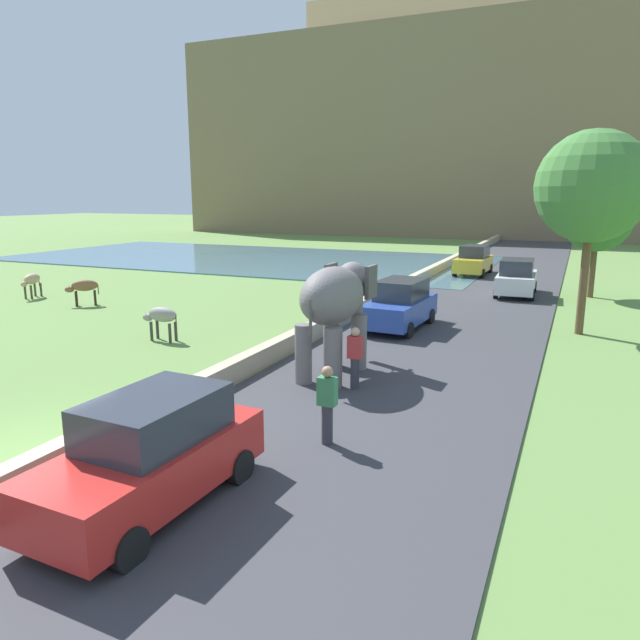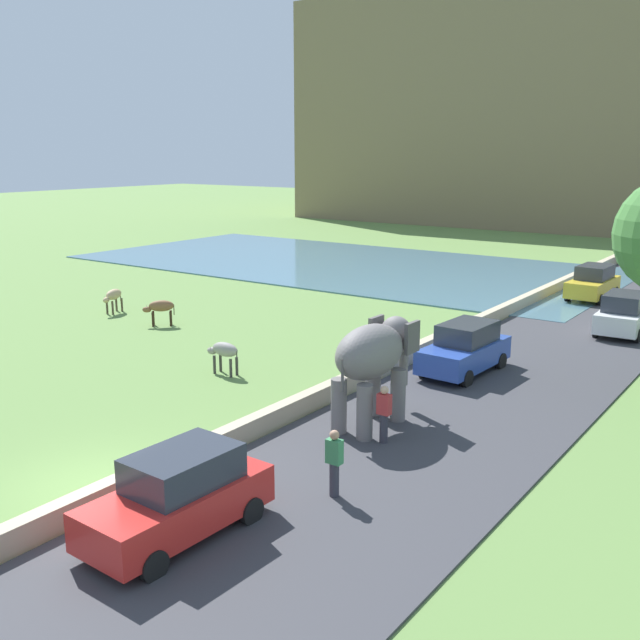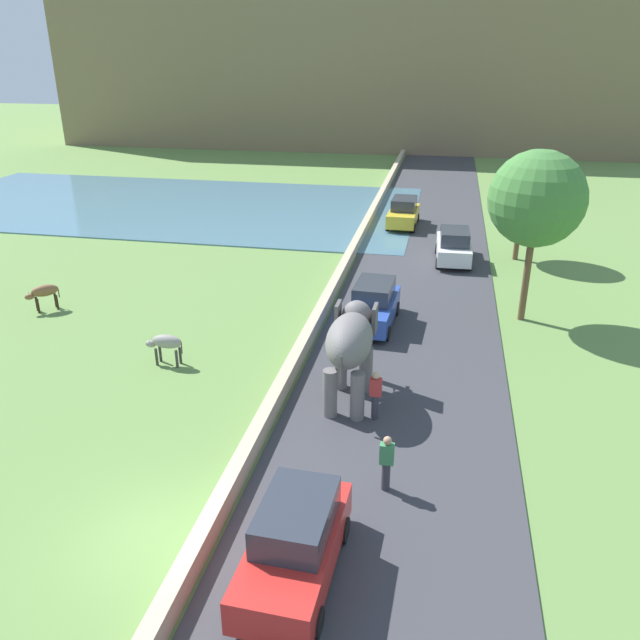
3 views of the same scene
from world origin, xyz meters
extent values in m
plane|color=#608442|center=(0.00, 0.00, 0.00)|extent=(220.00, 220.00, 0.00)
cube|color=#38383D|center=(5.00, 20.00, 0.03)|extent=(7.00, 120.00, 0.06)
cube|color=tan|center=(1.20, 18.00, 0.29)|extent=(0.40, 110.00, 0.59)
cube|color=slate|center=(-14.00, 31.54, 0.04)|extent=(36.00, 18.00, 0.08)
cube|color=#7F6B4C|center=(-6.00, 71.82, 11.62)|extent=(64.00, 28.00, 23.24)
cube|color=tan|center=(-6.00, 71.82, 26.24)|extent=(39.85, 8.00, 6.00)
cylinder|color=tan|center=(-22.93, 71.82, 26.00)|extent=(4.09, 4.09, 5.52)
cylinder|color=tan|center=(-11.64, 71.82, 27.23)|extent=(3.39, 3.39, 7.98)
cylinder|color=tan|center=(-0.36, 71.82, 26.62)|extent=(3.23, 3.23, 6.77)
ellipsoid|color=slate|center=(3.42, 6.79, 2.24)|extent=(1.44, 2.72, 1.50)
cylinder|color=slate|center=(3.02, 7.67, 0.80)|extent=(0.44, 0.44, 1.60)
cylinder|color=slate|center=(3.86, 7.66, 0.80)|extent=(0.44, 0.44, 1.60)
cylinder|color=slate|center=(2.99, 5.91, 0.80)|extent=(0.44, 0.44, 1.60)
cylinder|color=slate|center=(3.83, 5.90, 0.80)|extent=(0.44, 0.44, 1.60)
ellipsoid|color=slate|center=(3.45, 8.20, 2.42)|extent=(1.01, 0.91, 1.10)
cube|color=#504C4C|center=(2.84, 8.08, 2.46)|extent=(0.13, 0.70, 0.90)
cube|color=#504C4C|center=(4.04, 8.06, 2.46)|extent=(0.13, 0.70, 0.90)
cylinder|color=slate|center=(3.45, 8.68, 1.54)|extent=(0.28, 0.28, 1.50)
cone|color=silver|center=(3.23, 8.61, 1.99)|extent=(0.13, 0.56, 0.17)
cone|color=silver|center=(3.67, 8.60, 1.99)|extent=(0.13, 0.56, 0.17)
cylinder|color=#504C4C|center=(3.41, 5.46, 1.89)|extent=(0.08, 0.08, 0.90)
cylinder|color=#33333D|center=(4.36, 6.02, 0.42)|extent=(0.22, 0.22, 0.85)
cube|color=#B73333|center=(4.36, 6.02, 1.13)|extent=(0.36, 0.22, 0.56)
sphere|color=tan|center=(4.36, 6.02, 1.52)|extent=(0.22, 0.22, 0.22)
cylinder|color=#33333D|center=(5.03, 2.70, 0.42)|extent=(0.22, 0.22, 0.85)
cube|color=#388451|center=(5.03, 2.70, 1.13)|extent=(0.36, 0.22, 0.56)
sphere|color=tan|center=(5.03, 2.70, 1.52)|extent=(0.22, 0.22, 0.22)
cube|color=red|center=(3.42, -0.54, 0.70)|extent=(1.85, 4.06, 0.80)
cube|color=#2D333D|center=(3.43, -0.34, 1.45)|extent=(1.53, 2.25, 0.70)
cylinder|color=black|center=(4.18, -1.87, 0.30)|extent=(0.20, 0.61, 0.60)
cylinder|color=black|center=(2.57, -1.81, 0.30)|extent=(0.20, 0.61, 0.60)
cylinder|color=black|center=(4.28, 0.73, 0.30)|extent=(0.20, 0.61, 0.60)
cylinder|color=black|center=(2.67, 0.79, 0.30)|extent=(0.20, 0.61, 0.60)
cube|color=gold|center=(3.42, 28.89, 0.70)|extent=(1.82, 4.05, 0.80)
cube|color=#2D333D|center=(3.43, 29.09, 1.45)|extent=(1.51, 2.24, 0.70)
cylinder|color=black|center=(4.19, 27.56, 0.30)|extent=(0.20, 0.61, 0.60)
cylinder|color=black|center=(2.58, 27.61, 0.30)|extent=(0.20, 0.61, 0.60)
cylinder|color=black|center=(4.27, 30.16, 0.30)|extent=(0.20, 0.61, 0.60)
cylinder|color=black|center=(2.66, 30.21, 0.30)|extent=(0.20, 0.61, 0.60)
cube|color=#2D4CA8|center=(3.42, 13.08, 0.70)|extent=(1.90, 4.08, 0.80)
cube|color=#2D333D|center=(3.43, 13.28, 1.45)|extent=(1.55, 2.27, 0.70)
cylinder|color=black|center=(4.17, 11.74, 0.30)|extent=(0.21, 0.61, 0.60)
cylinder|color=black|center=(2.55, 11.82, 0.30)|extent=(0.21, 0.61, 0.60)
cylinder|color=black|center=(4.30, 14.34, 0.30)|extent=(0.21, 0.61, 0.60)
cylinder|color=black|center=(2.68, 14.42, 0.30)|extent=(0.21, 0.61, 0.60)
cube|color=white|center=(6.58, 22.21, 0.70)|extent=(1.85, 4.06, 0.80)
cube|color=#2D333D|center=(6.58, 22.01, 1.45)|extent=(1.53, 2.25, 0.70)
cylinder|color=black|center=(5.72, 23.48, 0.30)|extent=(0.20, 0.61, 0.60)
cylinder|color=black|center=(7.33, 23.54, 0.30)|extent=(0.20, 0.61, 0.60)
cylinder|color=black|center=(5.82, 20.88, 0.30)|extent=(0.20, 0.61, 0.60)
cylinder|color=black|center=(7.43, 20.94, 0.30)|extent=(0.20, 0.61, 0.60)
ellipsoid|color=brown|center=(-10.55, 11.97, 0.90)|extent=(1.10, 1.08, 0.50)
cylinder|color=#302014|center=(-10.72, 11.59, 0.33)|extent=(0.10, 0.10, 0.65)
cylinder|color=#302014|center=(-10.94, 11.81, 0.33)|extent=(0.10, 0.10, 0.65)
cylinder|color=#302014|center=(-10.17, 12.12, 0.33)|extent=(0.10, 0.10, 0.65)
cylinder|color=#302014|center=(-10.38, 12.35, 0.33)|extent=(0.10, 0.10, 0.65)
ellipsoid|color=brown|center=(-11.01, 11.53, 0.75)|extent=(0.45, 0.45, 0.26)
cone|color=beige|center=(-10.95, 11.46, 0.92)|extent=(0.04, 0.04, 0.12)
cone|color=beige|center=(-11.07, 11.59, 0.92)|extent=(0.04, 0.04, 0.12)
cylinder|color=#302014|center=(-10.16, 12.34, 0.70)|extent=(0.04, 0.04, 0.45)
ellipsoid|color=tan|center=(-14.38, 12.47, 0.90)|extent=(0.74, 1.18, 0.50)
cylinder|color=#493D2C|center=(-14.12, 12.15, 0.33)|extent=(0.10, 0.10, 0.65)
cylinder|color=#493D2C|center=(-14.41, 12.06, 0.33)|extent=(0.10, 0.10, 0.65)
cylinder|color=#493D2C|center=(-14.34, 12.89, 0.33)|extent=(0.10, 0.10, 0.65)
cylinder|color=#493D2C|center=(-14.64, 12.80, 0.33)|extent=(0.10, 0.10, 0.65)
ellipsoid|color=tan|center=(-14.20, 11.87, 0.75)|extent=(0.35, 0.45, 0.26)
cone|color=beige|center=(-14.11, 11.89, 0.92)|extent=(0.04, 0.04, 0.12)
cone|color=beige|center=(-14.28, 11.84, 0.92)|extent=(0.04, 0.04, 0.12)
cylinder|color=#493D2C|center=(-14.54, 12.99, 0.70)|extent=(0.04, 0.04, 0.45)
ellipsoid|color=gray|center=(-3.31, 8.22, 0.90)|extent=(1.10, 0.45, 0.50)
cylinder|color=#373533|center=(-3.69, 8.07, 0.33)|extent=(0.10, 0.10, 0.65)
cylinder|color=#373533|center=(-3.69, 8.38, 0.33)|extent=(0.10, 0.10, 0.65)
cylinder|color=#373533|center=(-2.92, 8.06, 0.33)|extent=(0.10, 0.10, 0.65)
cylinder|color=#373533|center=(-2.92, 8.37, 0.33)|extent=(0.10, 0.10, 0.65)
ellipsoid|color=gray|center=(-3.94, 8.22, 0.75)|extent=(0.40, 0.24, 0.26)
cone|color=beige|center=(-3.94, 8.13, 0.92)|extent=(0.04, 0.04, 0.12)
cone|color=beige|center=(-3.94, 8.31, 0.92)|extent=(0.04, 0.04, 0.12)
cylinder|color=#373533|center=(-2.77, 8.22, 0.70)|extent=(0.04, 0.04, 0.45)
cylinder|color=brown|center=(9.87, 23.37, 1.33)|extent=(0.28, 0.28, 2.66)
sphere|color=#387033|center=(9.87, 23.37, 3.80)|extent=(3.24, 3.24, 3.24)
cylinder|color=brown|center=(9.44, 14.97, 1.88)|extent=(0.28, 0.28, 3.76)
sphere|color=#427A38|center=(9.44, 14.97, 5.08)|extent=(3.76, 3.76, 3.76)
camera|label=1|loc=(9.22, -7.09, 4.82)|focal=32.83mm
camera|label=2|loc=(13.55, -9.85, 7.67)|focal=41.19mm
camera|label=3|loc=(5.98, -10.53, 10.46)|focal=35.51mm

